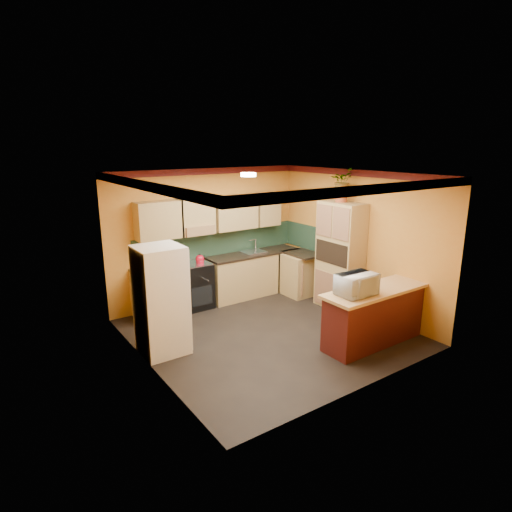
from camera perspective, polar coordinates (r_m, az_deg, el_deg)
The scene contains 15 objects.
room_shell at distance 7.13m, azimuth 0.57°, elevation 6.06°, with size 4.24×4.24×2.72m.
base_cabinets_back at distance 8.82m, azimuth -4.50°, elevation -3.28°, with size 3.65×0.60×0.88m, color #A48656.
countertop_back at distance 8.69m, azimuth -4.56°, elevation -0.39°, with size 3.65×0.62×0.04m, color black.
stove at distance 8.54m, azimuth -8.13°, elevation -3.90°, with size 0.58×0.58×0.91m, color black.
kettle at distance 8.38m, azimuth -7.50°, elevation -0.34°, with size 0.17×0.17×0.18m, color #AD0B1F, non-canonical shape.
sink at distance 9.09m, azimuth -0.35°, elevation 0.55°, with size 0.48×0.40×0.03m, color silver.
base_cabinets_right at distance 9.27m, azimuth 6.28°, elevation -2.43°, with size 0.60×0.80×0.88m, color #A48656.
countertop_right at distance 9.15m, azimuth 6.36°, elevation 0.33°, with size 0.62×0.80×0.04m, color black.
fridge at distance 6.71m, azimuth -12.55°, elevation -5.79°, with size 0.68×0.66×1.70m, color white.
pantry at distance 8.44m, azimuth 11.14°, elevation -0.04°, with size 0.48×0.90×2.10m, color #A48656.
fern_pot at distance 8.26m, azimuth 11.28°, elevation 7.63°, with size 0.22×0.22×0.16m, color #974324.
fern at distance 8.23m, azimuth 11.39°, elevation 9.81°, with size 0.43×0.37×0.47m, color #A48656.
breakfast_bar at distance 7.24m, azimuth 15.41°, elevation -7.93°, with size 1.80×0.55×0.88m, color #451510.
bar_top at distance 7.07m, azimuth 15.67°, elevation -4.45°, with size 1.90×0.65×0.05m, color tan.
microwave at distance 6.68m, azimuth 13.25°, elevation -3.71°, with size 0.60×0.40×0.33m, color white.
Camera 1 is at (-4.06, -5.46, 3.17)m, focal length 30.00 mm.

